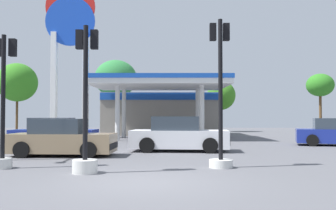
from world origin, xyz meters
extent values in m
plane|color=#56565B|center=(0.00, 0.00, 0.00)|extent=(90.00, 90.00, 0.00)
cube|color=gray|center=(0.02, 24.49, 1.85)|extent=(10.29, 5.85, 3.71)
cube|color=#194CB2|center=(0.02, 21.51, 3.36)|extent=(10.29, 0.12, 0.60)
cube|color=white|center=(0.02, 17.85, 4.00)|extent=(9.71, 6.82, 0.35)
cube|color=#194CB2|center=(0.02, 17.85, 4.32)|extent=(9.81, 6.92, 0.30)
cylinder|color=silver|center=(-2.89, 15.98, 1.91)|extent=(0.32, 0.32, 3.82)
cylinder|color=silver|center=(2.93, 15.98, 1.91)|extent=(0.32, 0.32, 3.82)
cylinder|color=silver|center=(-2.89, 19.73, 1.91)|extent=(0.32, 0.32, 3.82)
cylinder|color=silver|center=(2.93, 19.73, 1.91)|extent=(0.32, 0.32, 3.82)
cube|color=#4C4C51|center=(0.02, 17.85, 0.55)|extent=(0.90, 0.60, 1.10)
cube|color=white|center=(-8.07, 18.52, 4.04)|extent=(0.40, 0.56, 8.08)
cube|color=white|center=(-5.68, 18.52, 4.04)|extent=(0.40, 0.56, 8.08)
cylinder|color=blue|center=(-6.87, 18.52, 8.92)|extent=(3.76, 0.22, 3.76)
cylinder|color=red|center=(-6.87, 18.54, 10.05)|extent=(3.76, 0.22, 3.76)
cube|color=white|center=(-6.87, 18.58, 9.49)|extent=(3.46, 0.08, 0.68)
cylinder|color=black|center=(9.11, 12.77, 0.33)|extent=(0.70, 0.41, 0.66)
cylinder|color=black|center=(8.61, 11.07, 0.33)|extent=(0.70, 0.41, 0.66)
cube|color=navy|center=(10.15, 11.54, 0.55)|extent=(4.67, 2.98, 0.78)
cube|color=#2D3842|center=(10.00, 11.58, 1.23)|extent=(2.44, 2.13, 0.66)
cylinder|color=black|center=(2.65, 9.03, 0.35)|extent=(0.72, 0.30, 0.70)
cylinder|color=black|center=(2.48, 7.14, 0.35)|extent=(0.72, 0.30, 0.70)
cylinder|color=black|center=(-0.20, 9.28, 0.35)|extent=(0.72, 0.30, 0.70)
cylinder|color=black|center=(-0.36, 7.40, 0.35)|extent=(0.72, 0.30, 0.70)
cube|color=silver|center=(1.14, 8.21, 0.58)|extent=(4.77, 2.33, 0.83)
cube|color=#2D3842|center=(0.98, 8.23, 1.31)|extent=(2.34, 1.90, 0.70)
cube|color=black|center=(3.40, 8.01, 0.46)|extent=(0.29, 1.84, 0.26)
cylinder|color=black|center=(-2.46, 6.92, 0.33)|extent=(0.67, 0.26, 0.66)
cylinder|color=black|center=(-2.54, 5.15, 0.33)|extent=(0.67, 0.26, 0.66)
cylinder|color=black|center=(-5.15, 7.04, 0.33)|extent=(0.67, 0.26, 0.66)
cylinder|color=black|center=(-5.23, 5.26, 0.33)|extent=(0.67, 0.26, 0.66)
cube|color=#8C7556|center=(-3.85, 6.09, 0.55)|extent=(4.41, 2.00, 0.78)
cube|color=#2D3842|center=(-4.00, 6.10, 1.23)|extent=(2.13, 1.70, 0.66)
cube|color=black|center=(-1.72, 6.00, 0.43)|extent=(0.20, 1.73, 0.25)
cylinder|color=black|center=(-4.13, 11.34, 0.34)|extent=(0.68, 0.25, 0.67)
cylinder|color=black|center=(-4.17, 9.54, 0.34)|extent=(0.68, 0.25, 0.67)
cylinder|color=black|center=(-6.86, 11.41, 0.34)|extent=(0.68, 0.25, 0.67)
cylinder|color=black|center=(-6.90, 9.61, 0.34)|extent=(0.68, 0.25, 0.67)
cube|color=navy|center=(-5.51, 10.48, 0.55)|extent=(4.45, 1.95, 0.80)
cube|color=#2D3842|center=(-5.67, 10.48, 1.25)|extent=(2.14, 1.69, 0.67)
cube|color=black|center=(-3.35, 10.42, 0.44)|extent=(0.17, 1.76, 0.25)
cylinder|color=silver|center=(-1.83, 1.34, 0.20)|extent=(0.73, 0.73, 0.39)
cylinder|color=black|center=(-1.83, 1.34, 2.36)|extent=(0.14, 0.14, 3.94)
cube|color=black|center=(-2.05, 1.50, 3.95)|extent=(0.21, 0.20, 0.57)
sphere|color=red|center=(-2.05, 1.62, 4.13)|extent=(0.15, 0.15, 0.15)
sphere|color=#D89E0C|center=(-2.05, 1.62, 3.95)|extent=(0.15, 0.15, 0.15)
sphere|color=green|center=(-2.05, 1.62, 3.77)|extent=(0.15, 0.15, 0.15)
cube|color=black|center=(-1.61, 1.50, 3.95)|extent=(0.21, 0.20, 0.57)
sphere|color=red|center=(-1.61, 1.62, 4.13)|extent=(0.15, 0.15, 0.15)
sphere|color=#D89E0C|center=(-1.61, 1.62, 3.95)|extent=(0.15, 0.15, 0.15)
sphere|color=green|center=(-1.61, 1.62, 3.77)|extent=(0.15, 0.15, 0.15)
cylinder|color=silver|center=(2.30, 2.51, 0.13)|extent=(0.76, 0.76, 0.26)
cylinder|color=black|center=(2.30, 2.51, 2.55)|extent=(0.14, 0.14, 4.57)
cube|color=black|center=(2.08, 2.67, 4.45)|extent=(0.21, 0.20, 0.57)
sphere|color=red|center=(2.08, 2.79, 4.63)|extent=(0.15, 0.15, 0.15)
sphere|color=#D89E0C|center=(2.08, 2.79, 4.45)|extent=(0.15, 0.15, 0.15)
sphere|color=green|center=(2.08, 2.79, 4.27)|extent=(0.15, 0.15, 0.15)
cube|color=black|center=(2.52, 2.67, 4.45)|extent=(0.21, 0.20, 0.57)
sphere|color=red|center=(2.52, 2.79, 4.63)|extent=(0.15, 0.15, 0.15)
sphere|color=#D89E0C|center=(2.52, 2.79, 4.45)|extent=(0.15, 0.15, 0.15)
sphere|color=green|center=(2.52, 2.79, 4.27)|extent=(0.15, 0.15, 0.15)
cylinder|color=silver|center=(-4.69, 2.33, 0.16)|extent=(0.61, 0.61, 0.32)
cylinder|color=black|center=(-4.69, 2.33, 2.30)|extent=(0.14, 0.14, 3.96)
sphere|color=red|center=(-4.91, 2.61, 4.07)|extent=(0.15, 0.15, 0.15)
sphere|color=#D89E0C|center=(-4.91, 2.61, 3.89)|extent=(0.15, 0.15, 0.15)
sphere|color=green|center=(-4.91, 2.61, 3.71)|extent=(0.15, 0.15, 0.15)
cube|color=black|center=(-4.47, 2.49, 3.89)|extent=(0.21, 0.20, 0.57)
sphere|color=red|center=(-4.47, 2.61, 4.07)|extent=(0.15, 0.15, 0.15)
sphere|color=#D89E0C|center=(-4.47, 2.61, 3.89)|extent=(0.15, 0.15, 0.15)
sphere|color=green|center=(-4.47, 2.61, 3.71)|extent=(0.15, 0.15, 0.15)
cylinder|color=brown|center=(-15.00, 28.65, 1.82)|extent=(0.24, 0.24, 3.64)
ellipsoid|color=#347F20|center=(-15.00, 28.65, 5.18)|extent=(4.10, 4.10, 3.96)
cylinder|color=brown|center=(-4.78, 28.39, 1.97)|extent=(0.34, 0.34, 3.94)
ellipsoid|color=#2E7B3B|center=(-4.78, 28.39, 5.56)|extent=(4.32, 4.32, 3.78)
cylinder|color=brown|center=(6.36, 30.57, 1.40)|extent=(0.29, 0.29, 2.79)
ellipsoid|color=#3A7E21|center=(6.36, 30.57, 3.95)|extent=(3.07, 3.07, 3.15)
cylinder|color=brown|center=(17.07, 30.47, 1.98)|extent=(0.29, 0.29, 3.96)
ellipsoid|color=#2D7720|center=(17.07, 30.47, 5.06)|extent=(2.92, 2.92, 2.46)
camera|label=1|loc=(0.59, -9.48, 1.65)|focal=39.59mm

